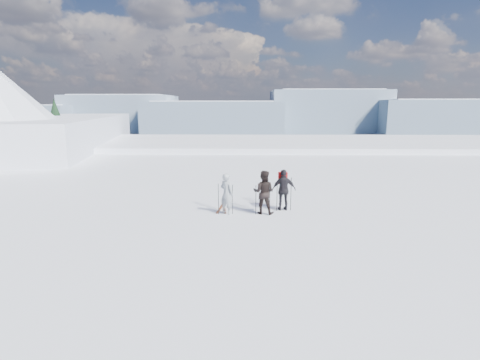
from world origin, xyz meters
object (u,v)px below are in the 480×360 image
object	(u,v)px
skier_dark	(263,192)
skis_loose	(222,208)
skier_grey	(227,194)
skier_pack	(284,190)

from	to	relation	value
skier_dark	skis_loose	xyz separation A→B (m)	(-1.68, 0.78, -0.85)
skis_loose	skier_dark	bearing A→B (deg)	-24.91
skier_grey	skier_pack	xyz separation A→B (m)	(2.29, 0.57, 0.03)
skis_loose	skier_pack	bearing A→B (deg)	-6.02
skier_grey	skis_loose	size ratio (longest dim) A/B	0.96
skier_dark	skier_pack	distance (m)	0.99
skier_pack	skier_grey	bearing A→B (deg)	7.86
skis_loose	skier_grey	bearing A→B (deg)	-74.68
skier_dark	skis_loose	bearing A→B (deg)	-12.55
skier_grey	skis_loose	world-z (taller)	skier_grey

